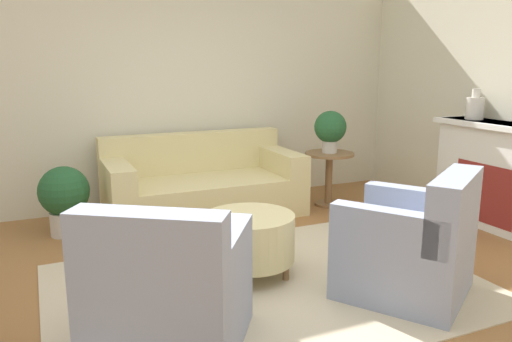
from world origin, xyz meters
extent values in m
plane|color=#996638|center=(0.00, 0.00, 0.00)|extent=(16.00, 16.00, 0.00)
cube|color=beige|center=(0.00, 2.56, 1.40)|extent=(9.00, 0.12, 2.80)
cube|color=beige|center=(0.00, 0.00, 0.01)|extent=(3.08, 2.18, 0.01)
cube|color=beige|center=(0.14, 1.90, 0.20)|extent=(2.05, 1.00, 0.41)
cube|color=beige|center=(0.14, 2.30, 0.63)|extent=(2.05, 0.20, 0.44)
cube|color=beige|center=(-0.77, 1.88, 0.53)|extent=(0.24, 0.96, 0.24)
cube|color=beige|center=(1.05, 1.88, 0.53)|extent=(0.24, 0.96, 0.24)
cube|color=olive|center=(0.14, 1.43, 0.03)|extent=(1.85, 0.05, 0.06)
cube|color=#8E99B2|center=(-0.84, -0.48, 0.23)|extent=(1.11, 1.12, 0.43)
cube|color=#8E99B2|center=(-1.01, -0.73, 0.67)|extent=(0.78, 0.61, 0.46)
cube|color=#8E99B2|center=(-0.55, -0.64, 0.57)|extent=(0.54, 0.72, 0.25)
cube|color=#8E99B2|center=(-1.10, -0.28, 0.57)|extent=(0.54, 0.72, 0.25)
cube|color=olive|center=(-0.63, -0.16, 0.04)|extent=(0.63, 0.44, 0.06)
cube|color=#8E99B2|center=(0.84, -0.48, 0.23)|extent=(1.11, 1.12, 0.43)
cube|color=#8E99B2|center=(1.01, -0.73, 0.67)|extent=(0.78, 0.61, 0.46)
cube|color=#8E99B2|center=(1.10, -0.28, 0.57)|extent=(0.54, 0.72, 0.25)
cube|color=#8E99B2|center=(0.55, -0.64, 0.57)|extent=(0.54, 0.72, 0.25)
cube|color=olive|center=(0.63, -0.16, 0.04)|extent=(0.63, 0.44, 0.06)
cylinder|color=beige|center=(-0.04, 0.25, 0.31)|extent=(0.69, 0.69, 0.36)
cylinder|color=olive|center=(-0.25, 0.04, 0.07)|extent=(0.05, 0.05, 0.12)
cylinder|color=olive|center=(0.17, 0.04, 0.07)|extent=(0.05, 0.05, 0.12)
cylinder|color=olive|center=(-0.25, 0.45, 0.07)|extent=(0.05, 0.05, 0.12)
cylinder|color=olive|center=(0.17, 0.45, 0.07)|extent=(0.05, 0.05, 0.12)
cylinder|color=olive|center=(1.56, 1.67, 0.60)|extent=(0.55, 0.55, 0.03)
cylinder|color=olive|center=(1.56, 1.67, 0.29)|extent=(0.08, 0.08, 0.59)
cylinder|color=olive|center=(1.56, 1.67, 0.01)|extent=(0.30, 0.30, 0.03)
cube|color=white|center=(2.65, 0.31, 0.52)|extent=(0.36, 1.27, 1.05)
cube|color=maroon|center=(2.48, 0.31, 0.37)|extent=(0.02, 0.70, 0.58)
cube|color=white|center=(2.63, 0.31, 1.02)|extent=(0.44, 1.37, 0.05)
cylinder|color=silver|center=(2.63, 0.66, 1.16)|extent=(0.18, 0.18, 0.22)
cylinder|color=silver|center=(2.63, 0.66, 1.31)|extent=(0.08, 0.08, 0.09)
cylinder|color=beige|center=(1.56, 1.67, 0.69)|extent=(0.17, 0.17, 0.14)
sphere|color=#23562D|center=(1.56, 1.67, 0.91)|extent=(0.36, 0.36, 0.36)
cylinder|color=beige|center=(-1.27, 1.82, 0.11)|extent=(0.30, 0.30, 0.23)
sphere|color=#23562D|center=(-1.27, 1.82, 0.43)|extent=(0.47, 0.47, 0.47)
camera|label=1|loc=(-1.47, -3.07, 1.61)|focal=35.00mm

